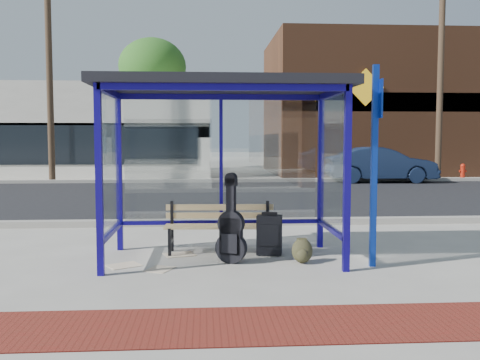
{
  "coord_description": "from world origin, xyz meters",
  "views": [
    {
      "loc": [
        -0.25,
        -7.18,
        1.64
      ],
      "look_at": [
        0.25,
        0.2,
        1.07
      ],
      "focal_mm": 40.0,
      "sensor_mm": 36.0,
      "label": 1
    }
  ],
  "objects": [
    {
      "name": "fire_hydrant",
      "position": [
        10.11,
        13.58,
        0.36
      ],
      "size": [
        0.29,
        0.2,
        0.66
      ],
      "rotation": [
        0.0,
        0.0,
        0.03
      ],
      "color": "red",
      "rests_on": "ground"
    },
    {
      "name": "street_asphalt",
      "position": [
        0.0,
        8.0,
        0.0
      ],
      "size": [
        60.0,
        10.0,
        0.0
      ],
      "primitive_type": "cube",
      "color": "black",
      "rests_on": "ground"
    },
    {
      "name": "sign_post",
      "position": [
        1.92,
        -0.51,
        1.45
      ],
      "size": [
        0.11,
        0.32,
        2.57
      ],
      "rotation": [
        0.0,
        0.0,
        -0.08
      ],
      "color": "#0D2C95",
      "rests_on": "ground"
    },
    {
      "name": "utility_pole_east",
      "position": [
        9.0,
        13.4,
        4.11
      ],
      "size": [
        1.6,
        0.24,
        8.0
      ],
      "color": "#4C3826",
      "rests_on": "ground"
    },
    {
      "name": "tree_mid",
      "position": [
        -3.0,
        22.0,
        5.45
      ],
      "size": [
        3.6,
        3.6,
        7.03
      ],
      "color": "#4C3826",
      "rests_on": "ground"
    },
    {
      "name": "parked_car",
      "position": [
        6.43,
        12.66,
        0.67
      ],
      "size": [
        4.12,
        1.59,
        1.34
      ],
      "primitive_type": "imported",
      "rotation": [
        0.0,
        0.0,
        1.53
      ],
      "color": "#162440",
      "rests_on": "ground"
    },
    {
      "name": "newspaper_a",
      "position": [
        -1.3,
        -0.27,
        0.0
      ],
      "size": [
        0.51,
        0.48,
        0.01
      ],
      "primitive_type": "cube",
      "rotation": [
        0.0,
        0.0,
        0.54
      ],
      "color": "white",
      "rests_on": "ground"
    },
    {
      "name": "ground",
      "position": [
        0.0,
        0.0,
        0.0
      ],
      "size": [
        120.0,
        120.0,
        0.0
      ],
      "primitive_type": "plane",
      "color": "#B2ADA0",
      "rests_on": "ground"
    },
    {
      "name": "backpack",
      "position": [
        1.04,
        -0.27,
        0.16
      ],
      "size": [
        0.3,
        0.28,
        0.33
      ],
      "rotation": [
        0.0,
        0.0,
        -0.12
      ],
      "color": "#31301B",
      "rests_on": "ground"
    },
    {
      "name": "tree_right",
      "position": [
        12.5,
        22.0,
        5.45
      ],
      "size": [
        3.6,
        3.6,
        7.03
      ],
      "color": "#4C3826",
      "rests_on": "ground"
    },
    {
      "name": "bus_shelter",
      "position": [
        0.0,
        0.07,
        2.07
      ],
      "size": [
        3.3,
        1.8,
        2.42
      ],
      "color": "navy",
      "rests_on": "ground"
    },
    {
      "name": "brick_paver_strip",
      "position": [
        0.0,
        -2.6,
        0.01
      ],
      "size": [
        60.0,
        1.0,
        0.01
      ],
      "primitive_type": "cube",
      "color": "maroon",
      "rests_on": "ground"
    },
    {
      "name": "curb_near",
      "position": [
        0.0,
        2.9,
        0.06
      ],
      "size": [
        60.0,
        0.25,
        0.12
      ],
      "primitive_type": "cube",
      "color": "gray",
      "rests_on": "ground"
    },
    {
      "name": "newspaper_c",
      "position": [
        -0.61,
        0.34,
        0.0
      ],
      "size": [
        0.51,
        0.45,
        0.01
      ],
      "primitive_type": "cube",
      "rotation": [
        0.0,
        0.0,
        0.31
      ],
      "color": "white",
      "rests_on": "ground"
    },
    {
      "name": "bench",
      "position": [
        -0.03,
        0.45,
        0.42
      ],
      "size": [
        1.59,
        0.46,
        0.74
      ],
      "rotation": [
        0.0,
        0.0,
        -0.05
      ],
      "color": "black",
      "rests_on": "ground"
    },
    {
      "name": "utility_pole_west",
      "position": [
        -6.0,
        13.4,
        4.11
      ],
      "size": [
        1.6,
        0.24,
        8.0
      ],
      "color": "#4C3826",
      "rests_on": "ground"
    },
    {
      "name": "storefront_white",
      "position": [
        -9.0,
        17.99,
        2.0
      ],
      "size": [
        18.0,
        6.04,
        4.0
      ],
      "color": "silver",
      "rests_on": "ground"
    },
    {
      "name": "guitar_bag",
      "position": [
        0.1,
        -0.21,
        0.41
      ],
      "size": [
        0.43,
        0.27,
        1.13
      ],
      "rotation": [
        0.0,
        0.0,
        -0.4
      ],
      "color": "black",
      "rests_on": "ground"
    },
    {
      "name": "curb_far",
      "position": [
        0.0,
        13.1,
        0.06
      ],
      "size": [
        60.0,
        0.25,
        0.12
      ],
      "primitive_type": "cube",
      "color": "gray",
      "rests_on": "ground"
    },
    {
      "name": "newspaper_b",
      "position": [
        -0.82,
        -0.5,
        0.0
      ],
      "size": [
        0.41,
        0.45,
        0.01
      ],
      "primitive_type": "cube",
      "rotation": [
        0.0,
        0.0,
        -2.0
      ],
      "color": "white",
      "rests_on": "ground"
    },
    {
      "name": "suitcase",
      "position": [
        0.67,
        0.26,
        0.28
      ],
      "size": [
        0.39,
        0.29,
        0.61
      ],
      "rotation": [
        0.0,
        0.0,
        -0.2
      ],
      "color": "black",
      "rests_on": "ground"
    },
    {
      "name": "storefront_brown",
      "position": [
        8.0,
        18.49,
        3.2
      ],
      "size": [
        10.0,
        7.08,
        6.4
      ],
      "color": "#59331E",
      "rests_on": "ground"
    },
    {
      "name": "far_sidewalk",
      "position": [
        0.0,
        15.0,
        0.0
      ],
      "size": [
        60.0,
        4.0,
        0.01
      ],
      "primitive_type": "cube",
      "color": "#B2ADA0",
      "rests_on": "ground"
    }
  ]
}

